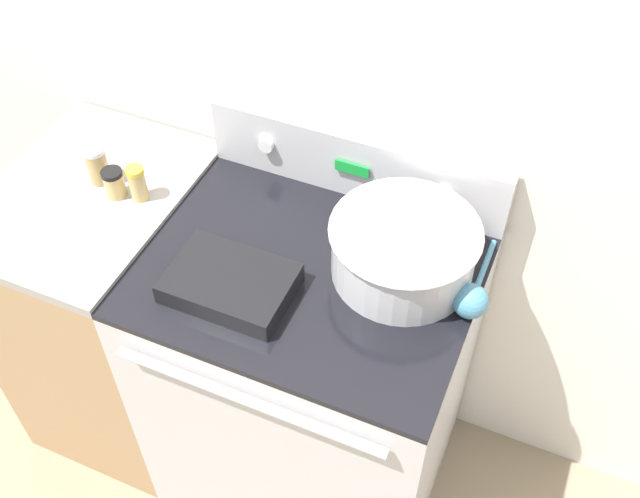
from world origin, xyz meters
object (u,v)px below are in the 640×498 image
object	(u,v)px
mixing_bowl	(404,248)
spice_jar_black_cap	(114,183)
spice_jar_white_cap	(97,165)
casserole_dish	(230,282)
spice_jar_yellow_cap	(137,183)
ladle	(471,299)

from	to	relation	value
mixing_bowl	spice_jar_black_cap	xyz separation A→B (m)	(-0.75, -0.05, -0.03)
spice_jar_black_cap	spice_jar_white_cap	size ratio (longest dim) A/B	0.75
mixing_bowl	spice_jar_black_cap	size ratio (longest dim) A/B	4.38
casserole_dish	spice_jar_black_cap	size ratio (longest dim) A/B	3.54
casserole_dish	spice_jar_yellow_cap	size ratio (longest dim) A/B	2.90
mixing_bowl	casserole_dish	xyz separation A→B (m)	(-0.34, -0.21, -0.05)
mixing_bowl	ladle	bearing A→B (deg)	-15.34
mixing_bowl	spice_jar_white_cap	xyz separation A→B (m)	(-0.82, -0.02, -0.02)
ladle	spice_jar_yellow_cap	xyz separation A→B (m)	(-0.87, 0.01, 0.02)
mixing_bowl	casserole_dish	bearing A→B (deg)	-148.13
spice_jar_white_cap	ladle	bearing A→B (deg)	-1.56
spice_jar_black_cap	spice_jar_white_cap	world-z (taller)	spice_jar_white_cap
spice_jar_yellow_cap	casserole_dish	bearing A→B (deg)	-26.32
spice_jar_black_cap	spice_jar_white_cap	distance (m)	0.08
mixing_bowl	spice_jar_black_cap	bearing A→B (deg)	-176.01
spice_jar_yellow_cap	spice_jar_black_cap	distance (m)	0.06
spice_jar_yellow_cap	spice_jar_white_cap	world-z (taller)	spice_jar_white_cap
casserole_dish	spice_jar_white_cap	world-z (taller)	spice_jar_white_cap
ladle	spice_jar_black_cap	bearing A→B (deg)	-179.78
casserole_dish	spice_jar_black_cap	world-z (taller)	spice_jar_black_cap
ladle	spice_jar_yellow_cap	size ratio (longest dim) A/B	2.78
mixing_bowl	casserole_dish	distance (m)	0.40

